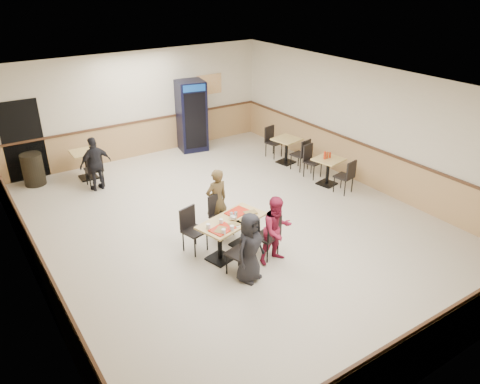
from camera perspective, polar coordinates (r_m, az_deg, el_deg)
ground at (r=10.19m, az=-1.01°, el=-3.96°), size 10.00×10.00×0.00m
room_shell at (r=12.76m, az=-0.53°, el=5.26°), size 10.00×10.00×10.00m
main_table at (r=9.01m, az=-1.00°, el=-4.75°), size 1.48×1.00×0.72m
main_chairs at (r=8.99m, az=-1.21°, el=-4.99°), size 1.56×1.83×0.92m
diner_woman_left at (r=8.18m, az=1.20°, el=-6.80°), size 0.74×0.60×1.31m
diner_woman_right at (r=8.69m, az=4.51°, el=-4.64°), size 0.65×0.51×1.34m
diner_man_opposite at (r=9.68m, az=-2.87°, el=-1.04°), size 0.52×0.35×1.39m
lone_diner at (r=12.03m, az=-17.19°, el=3.30°), size 0.84×0.43×1.37m
tabletop_clutter at (r=8.80m, az=-1.04°, el=-3.54°), size 1.18×0.81×0.12m
side_table_near at (r=12.06m, az=10.68°, el=2.96°), size 0.77×0.77×0.70m
side_table_near_chair_south at (r=11.71m, az=12.56°, el=1.96°), size 0.49×0.49×0.89m
side_table_near_chair_north at (r=12.44m, az=8.90°, el=3.72°), size 0.49×0.49×0.89m
side_table_far at (r=13.28m, az=5.69°, el=5.50°), size 0.79×0.79×0.72m
side_table_far_chair_south at (r=12.88m, az=7.30°, el=4.65°), size 0.49×0.49×0.91m
side_table_far_chair_north at (r=13.71m, az=4.17°, el=6.12°), size 0.49×0.49×0.91m
condiment_caddy at (r=11.96m, az=10.54°, el=4.44°), size 0.23×0.06×0.20m
back_table at (r=12.86m, az=-18.24°, el=3.68°), size 0.71×0.71×0.74m
back_table_chair_lone at (r=12.34m, az=-17.42°, el=2.73°), size 0.45×0.45×0.94m
pepsi_cooler at (r=14.18m, az=-5.95°, el=9.23°), size 0.92×0.92×2.09m
trash_bin at (r=12.99m, az=-23.91°, el=2.54°), size 0.53×0.53×0.83m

